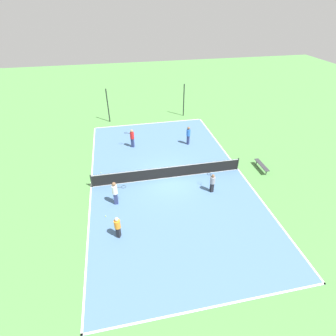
{
  "coord_description": "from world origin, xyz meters",
  "views": [
    {
      "loc": [
        -3.24,
        -15.85,
        11.82
      ],
      "look_at": [
        0.0,
        0.0,
        0.9
      ],
      "focal_mm": 28.0,
      "sensor_mm": 36.0,
      "label": 1
    }
  ],
  "objects_px": {
    "player_near_white": "(115,192)",
    "tennis_ball_midcourt": "(101,173)",
    "bench": "(262,165)",
    "tennis_ball_left_sideline": "(106,216)",
    "player_baseline_gray": "(212,182)",
    "tennis_net": "(168,172)",
    "player_near_blue": "(188,134)",
    "player_center_orange": "(118,226)",
    "fence_post_back_right": "(184,100)",
    "player_coach_red": "(132,137)",
    "fence_post_back_left": "(108,106)"
  },
  "relations": [
    {
      "from": "tennis_net",
      "to": "player_near_blue",
      "type": "xyz_separation_m",
      "value": [
        2.88,
        4.82,
        0.48
      ]
    },
    {
      "from": "player_near_blue",
      "to": "fence_post_back_left",
      "type": "height_order",
      "value": "fence_post_back_left"
    },
    {
      "from": "tennis_net",
      "to": "bench",
      "type": "relative_size",
      "value": 6.1
    },
    {
      "from": "player_near_white",
      "to": "fence_post_back_right",
      "type": "bearing_deg",
      "value": 62.15
    },
    {
      "from": "player_baseline_gray",
      "to": "player_near_white",
      "type": "bearing_deg",
      "value": 83.48
    },
    {
      "from": "tennis_net",
      "to": "fence_post_back_right",
      "type": "bearing_deg",
      "value": 70.21
    },
    {
      "from": "player_coach_red",
      "to": "fence_post_back_right",
      "type": "distance_m",
      "value": 8.9
    },
    {
      "from": "player_center_orange",
      "to": "fence_post_back_right",
      "type": "relative_size",
      "value": 0.41
    },
    {
      "from": "tennis_ball_left_sideline",
      "to": "tennis_net",
      "type": "bearing_deg",
      "value": 35.16
    },
    {
      "from": "player_coach_red",
      "to": "player_near_white",
      "type": "bearing_deg",
      "value": 105.53
    },
    {
      "from": "bench",
      "to": "player_near_blue",
      "type": "xyz_separation_m",
      "value": [
        -4.64,
        5.19,
        0.63
      ]
    },
    {
      "from": "tennis_net",
      "to": "player_near_white",
      "type": "xyz_separation_m",
      "value": [
        -3.97,
        -2.21,
        0.5
      ]
    },
    {
      "from": "player_near_white",
      "to": "player_near_blue",
      "type": "distance_m",
      "value": 9.82
    },
    {
      "from": "player_near_white",
      "to": "fence_post_back_right",
      "type": "relative_size",
      "value": 0.49
    },
    {
      "from": "bench",
      "to": "fence_post_back_left",
      "type": "xyz_separation_m",
      "value": [
        -11.67,
        11.89,
        1.41
      ]
    },
    {
      "from": "player_near_white",
      "to": "tennis_ball_midcourt",
      "type": "height_order",
      "value": "player_near_white"
    },
    {
      "from": "player_center_orange",
      "to": "tennis_ball_left_sideline",
      "type": "bearing_deg",
      "value": 48.39
    },
    {
      "from": "fence_post_back_right",
      "to": "fence_post_back_left",
      "type": "bearing_deg",
      "value": 180.0
    },
    {
      "from": "bench",
      "to": "tennis_ball_left_sideline",
      "type": "relative_size",
      "value": 27.36
    },
    {
      "from": "bench",
      "to": "player_near_white",
      "type": "bearing_deg",
      "value": 99.09
    },
    {
      "from": "bench",
      "to": "tennis_ball_left_sideline",
      "type": "distance_m",
      "value": 12.58
    },
    {
      "from": "player_near_white",
      "to": "bench",
      "type": "bearing_deg",
      "value": 11.82
    },
    {
      "from": "player_baseline_gray",
      "to": "tennis_ball_midcourt",
      "type": "relative_size",
      "value": 21.48
    },
    {
      "from": "player_coach_red",
      "to": "tennis_ball_left_sideline",
      "type": "relative_size",
      "value": 25.43
    },
    {
      "from": "player_near_blue",
      "to": "tennis_ball_midcourt",
      "type": "distance_m",
      "value": 8.6
    },
    {
      "from": "player_center_orange",
      "to": "player_baseline_gray",
      "type": "relative_size",
      "value": 1.02
    },
    {
      "from": "fence_post_back_right",
      "to": "player_near_blue",
      "type": "bearing_deg",
      "value": -100.66
    },
    {
      "from": "bench",
      "to": "tennis_net",
      "type": "bearing_deg",
      "value": 87.2
    },
    {
      "from": "bench",
      "to": "player_baseline_gray",
      "type": "xyz_separation_m",
      "value": [
        -4.83,
        -1.86,
        0.45
      ]
    },
    {
      "from": "player_baseline_gray",
      "to": "fence_post_back_left",
      "type": "xyz_separation_m",
      "value": [
        -6.84,
        13.75,
        0.95
      ]
    },
    {
      "from": "player_near_white",
      "to": "tennis_ball_midcourt",
      "type": "distance_m",
      "value": 4.11
    },
    {
      "from": "tennis_ball_left_sideline",
      "to": "fence_post_back_right",
      "type": "distance_m",
      "value": 17.36
    },
    {
      "from": "player_near_white",
      "to": "player_coach_red",
      "type": "relative_size",
      "value": 1.02
    },
    {
      "from": "tennis_net",
      "to": "player_center_orange",
      "type": "relative_size",
      "value": 7.64
    },
    {
      "from": "tennis_ball_midcourt",
      "to": "tennis_ball_left_sideline",
      "type": "bearing_deg",
      "value": -86.1
    },
    {
      "from": "bench",
      "to": "player_near_white",
      "type": "relative_size",
      "value": 1.05
    },
    {
      "from": "player_baseline_gray",
      "to": "fence_post_back_right",
      "type": "height_order",
      "value": "fence_post_back_right"
    },
    {
      "from": "player_center_orange",
      "to": "player_near_blue",
      "type": "bearing_deg",
      "value": -8.94
    },
    {
      "from": "tennis_net",
      "to": "player_near_white",
      "type": "relative_size",
      "value": 6.43
    },
    {
      "from": "fence_post_back_right",
      "to": "tennis_ball_left_sideline",
      "type": "bearing_deg",
      "value": -120.82
    },
    {
      "from": "player_near_white",
      "to": "player_baseline_gray",
      "type": "bearing_deg",
      "value": 2.56
    },
    {
      "from": "player_coach_red",
      "to": "tennis_ball_left_sideline",
      "type": "bearing_deg",
      "value": 102.57
    },
    {
      "from": "player_near_blue",
      "to": "player_baseline_gray",
      "type": "height_order",
      "value": "player_near_blue"
    },
    {
      "from": "player_coach_red",
      "to": "fence_post_back_right",
      "type": "height_order",
      "value": "fence_post_back_right"
    },
    {
      "from": "player_baseline_gray",
      "to": "tennis_ball_midcourt",
      "type": "bearing_deg",
      "value": 57.13
    },
    {
      "from": "player_near_blue",
      "to": "bench",
      "type": "bearing_deg",
      "value": 78.81
    },
    {
      "from": "player_coach_red",
      "to": "player_near_blue",
      "type": "xyz_separation_m",
      "value": [
        5.08,
        -0.5,
        0.01
      ]
    },
    {
      "from": "bench",
      "to": "tennis_ball_midcourt",
      "type": "distance_m",
      "value": 12.73
    },
    {
      "from": "player_near_blue",
      "to": "fence_post_back_right",
      "type": "height_order",
      "value": "fence_post_back_right"
    },
    {
      "from": "tennis_net",
      "to": "tennis_ball_midcourt",
      "type": "height_order",
      "value": "tennis_net"
    }
  ]
}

